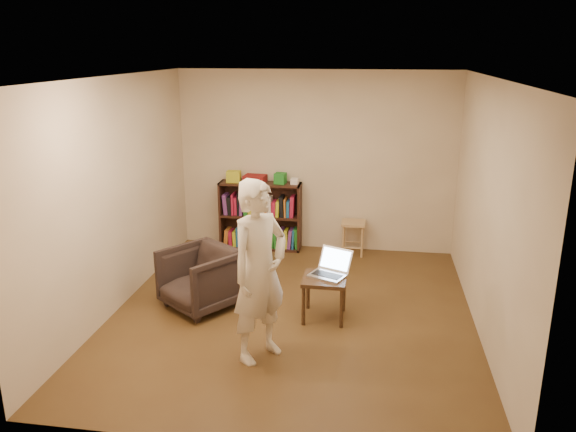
% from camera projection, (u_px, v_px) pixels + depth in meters
% --- Properties ---
extents(floor, '(4.50, 4.50, 0.00)m').
position_uv_depth(floor, '(293.00, 313.00, 6.35)').
color(floor, '#4A3018').
rests_on(floor, ground).
extents(ceiling, '(4.50, 4.50, 0.00)m').
position_uv_depth(ceiling, '(293.00, 77.00, 5.60)').
color(ceiling, silver).
rests_on(ceiling, wall_back).
extents(wall_back, '(4.00, 0.00, 4.00)m').
position_uv_depth(wall_back, '(316.00, 162.00, 8.10)').
color(wall_back, beige).
rests_on(wall_back, floor).
extents(wall_left, '(0.00, 4.50, 4.50)m').
position_uv_depth(wall_left, '(116.00, 195.00, 6.27)').
color(wall_left, beige).
rests_on(wall_left, floor).
extents(wall_right, '(0.00, 4.50, 4.50)m').
position_uv_depth(wall_right, '(488.00, 211.00, 5.68)').
color(wall_right, beige).
rests_on(wall_right, floor).
extents(bookshelf, '(1.20, 0.30, 1.00)m').
position_uv_depth(bookshelf, '(261.00, 219.00, 8.32)').
color(bookshelf, black).
rests_on(bookshelf, floor).
extents(box_yellow, '(0.21, 0.16, 0.16)m').
position_uv_depth(box_yellow, '(234.00, 177.00, 8.18)').
color(box_yellow, gold).
rests_on(box_yellow, bookshelf).
extents(red_cloth, '(0.34, 0.26, 0.10)m').
position_uv_depth(red_cloth, '(255.00, 179.00, 8.17)').
color(red_cloth, maroon).
rests_on(red_cloth, bookshelf).
extents(box_green, '(0.17, 0.17, 0.15)m').
position_uv_depth(box_green, '(280.00, 178.00, 8.09)').
color(box_green, '#207A24').
rests_on(box_green, bookshelf).
extents(box_white, '(0.11, 0.11, 0.08)m').
position_uv_depth(box_white, '(295.00, 181.00, 8.06)').
color(box_white, white).
rests_on(box_white, bookshelf).
extents(stool, '(0.34, 0.34, 0.49)m').
position_uv_depth(stool, '(353.00, 228.00, 8.07)').
color(stool, tan).
rests_on(stool, floor).
extents(armchair, '(1.06, 1.07, 0.70)m').
position_uv_depth(armchair, '(200.00, 278.00, 6.42)').
color(armchair, '#2D201E').
rests_on(armchair, floor).
extents(side_table, '(0.47, 0.47, 0.48)m').
position_uv_depth(side_table, '(324.00, 284.00, 6.14)').
color(side_table, black).
rests_on(side_table, floor).
extents(laptop, '(0.50, 0.51, 0.26)m').
position_uv_depth(laptop, '(330.00, 269.00, 6.18)').
color(laptop, silver).
rests_on(laptop, side_table).
extents(person, '(0.72, 0.77, 1.76)m').
position_uv_depth(person, '(260.00, 272.00, 5.23)').
color(person, beige).
rests_on(person, floor).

